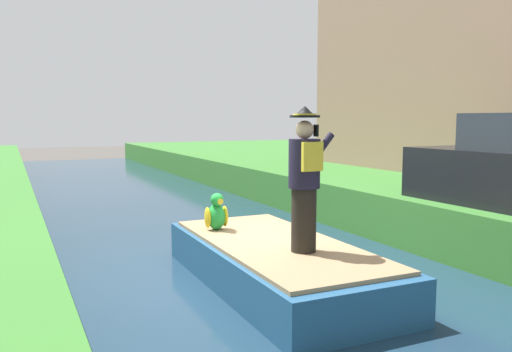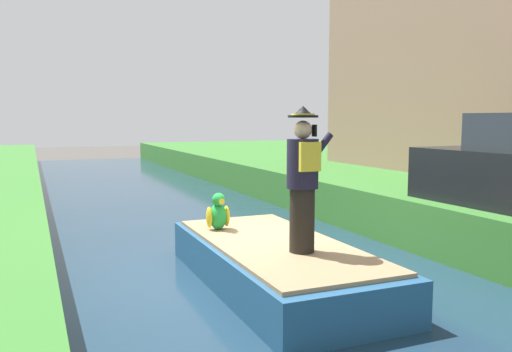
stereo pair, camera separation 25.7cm
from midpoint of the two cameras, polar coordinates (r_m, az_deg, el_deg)
name	(u,v)px [view 2 (the right image)]	position (r m, az deg, el deg)	size (l,w,h in m)	color
ground_plane	(259,280)	(7.94, 1.26, -11.32)	(80.00, 80.00, 0.00)	#4C4742
canal_water	(259,277)	(7.92, 1.26, -10.98)	(5.76, 48.00, 0.10)	#1E384C
boat	(276,264)	(7.32, 3.18, -9.57)	(1.85, 4.22, 0.61)	#23517A
person_pirate	(303,180)	(6.58, 6.28, -0.43)	(0.61, 0.42, 1.85)	black
parrot_plush	(218,214)	(7.99, -3.26, -4.15)	(0.36, 0.35, 0.57)	green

